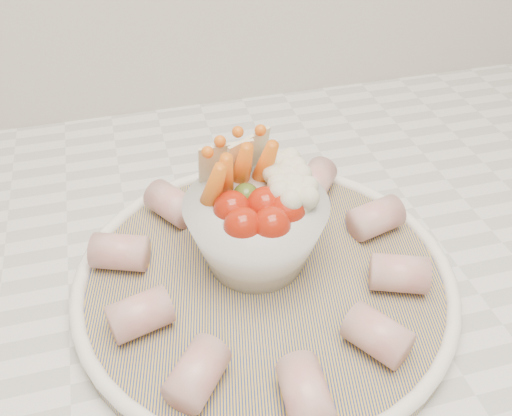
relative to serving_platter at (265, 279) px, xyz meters
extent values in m
cube|color=silver|center=(-0.16, 0.03, -0.03)|extent=(2.04, 0.62, 0.04)
cylinder|color=navy|center=(0.00, 0.00, 0.00)|extent=(0.38, 0.38, 0.01)
torus|color=white|center=(0.00, 0.00, 0.00)|extent=(0.32, 0.32, 0.01)
sphere|color=#A71E0A|center=(-0.02, 0.00, 0.07)|extent=(0.03, 0.03, 0.03)
sphere|color=#A71E0A|center=(0.00, -0.01, 0.07)|extent=(0.03, 0.03, 0.03)
sphere|color=#A71E0A|center=(0.02, 0.01, 0.07)|extent=(0.03, 0.03, 0.03)
sphere|color=#A71E0A|center=(-0.02, 0.02, 0.07)|extent=(0.03, 0.03, 0.03)
sphere|color=#A71E0A|center=(0.00, 0.02, 0.07)|extent=(0.03, 0.03, 0.03)
sphere|color=#456421|center=(-0.01, 0.04, 0.06)|extent=(0.02, 0.02, 0.02)
cone|color=orange|center=(-0.02, 0.05, 0.08)|extent=(0.02, 0.04, 0.07)
cone|color=orange|center=(-0.01, 0.06, 0.08)|extent=(0.03, 0.04, 0.07)
cone|color=orange|center=(0.01, 0.05, 0.08)|extent=(0.03, 0.05, 0.07)
cone|color=orange|center=(-0.03, 0.03, 0.08)|extent=(0.04, 0.05, 0.07)
sphere|color=beige|center=(0.03, 0.04, 0.07)|extent=(0.03, 0.03, 0.03)
sphere|color=beige|center=(0.03, 0.01, 0.07)|extent=(0.03, 0.03, 0.03)
sphere|color=beige|center=(0.03, 0.05, 0.07)|extent=(0.03, 0.03, 0.03)
cube|color=beige|center=(-0.02, 0.06, 0.08)|extent=(0.05, 0.01, 0.05)
cube|color=beige|center=(0.00, 0.07, 0.08)|extent=(0.05, 0.03, 0.05)
cylinder|color=#B95456|center=(0.10, -0.04, 0.02)|extent=(0.05, 0.05, 0.03)
cylinder|color=#B95456|center=(0.11, 0.03, 0.02)|extent=(0.05, 0.04, 0.03)
cylinder|color=#B95456|center=(0.08, 0.10, 0.02)|extent=(0.05, 0.05, 0.03)
cylinder|color=#B95456|center=(0.01, 0.11, 0.02)|extent=(0.03, 0.05, 0.03)
cylinder|color=#B95456|center=(-0.06, 0.10, 0.02)|extent=(0.05, 0.06, 0.03)
cylinder|color=#B95456|center=(-0.12, 0.05, 0.02)|extent=(0.05, 0.05, 0.03)
cylinder|color=#B95456|center=(-0.11, -0.03, 0.02)|extent=(0.05, 0.04, 0.03)
cylinder|color=#B95456|center=(-0.07, -0.09, 0.02)|extent=(0.05, 0.05, 0.03)
cylinder|color=#B95456|center=(-0.01, -0.12, 0.02)|extent=(0.03, 0.05, 0.03)
cylinder|color=#B95456|center=(0.06, -0.09, 0.02)|extent=(0.05, 0.06, 0.03)
camera|label=1|loc=(-0.10, -0.32, 0.36)|focal=40.00mm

